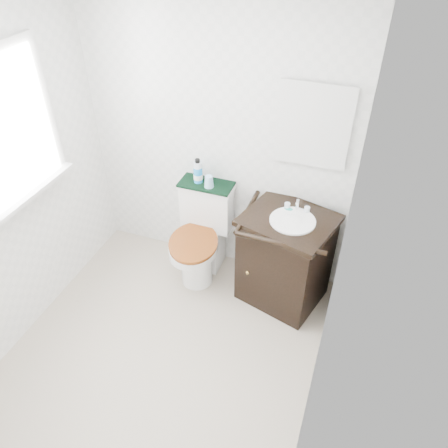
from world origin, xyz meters
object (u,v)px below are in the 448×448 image
Objects in this scene: toilet at (202,238)px; vanity at (285,257)px; cup at (209,182)px; mouthwash_bottle at (198,172)px; trash_bin at (248,261)px.

vanity is at bearing -4.78° from toilet.
cup reaches higher than vanity.
vanity is 4.40× the size of mouthwash_bottle.
cup is at bearing 178.33° from trash_bin.
toilet is 0.45m from trash_bin.
toilet is 8.53× the size of cup.
toilet is at bearing -169.14° from trash_bin.
toilet is at bearing -115.49° from cup.
trash_bin is at bearing 158.46° from vanity.
mouthwash_bottle is 0.13m from cup.
cup reaches higher than trash_bin.
vanity is at bearing -11.91° from cup.
cup is (0.04, 0.09, 0.54)m from toilet.
trash_bin is 1.53× the size of mouthwash_bottle.
trash_bin is 0.92m from mouthwash_bottle.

